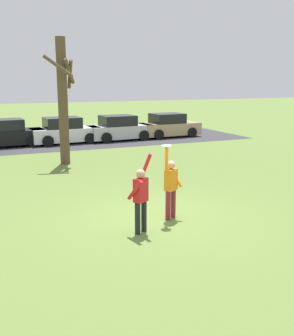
% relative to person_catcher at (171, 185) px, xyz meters
% --- Properties ---
extents(ground_plane, '(120.00, 120.00, 0.00)m').
position_rel_person_catcher_xyz_m(ground_plane, '(-0.30, 0.19, -0.98)').
color(ground_plane, olive).
extents(person_catcher, '(0.58, 0.52, 2.08)m').
position_rel_person_catcher_xyz_m(person_catcher, '(0.00, 0.00, 0.00)').
color(person_catcher, maroon).
rests_on(person_catcher, ground_plane).
extents(person_defender, '(0.65, 0.61, 2.04)m').
position_rel_person_catcher_xyz_m(person_defender, '(-1.18, -0.65, -0.00)').
color(person_defender, black).
rests_on(person_defender, ground_plane).
extents(frisbee_disc, '(0.26, 0.26, 0.02)m').
position_rel_person_catcher_xyz_m(frisbee_disc, '(-0.20, -0.11, 1.11)').
color(frisbee_disc, white).
rests_on(frisbee_disc, person_catcher).
extents(parked_car_black, '(4.18, 2.18, 1.59)m').
position_rel_person_catcher_xyz_m(parked_car_black, '(-3.07, 15.05, -0.25)').
color(parked_car_black, black).
rests_on(parked_car_black, ground_plane).
extents(parked_car_white, '(4.18, 2.18, 1.59)m').
position_rel_person_catcher_xyz_m(parked_car_white, '(0.28, 14.91, -0.25)').
color(parked_car_white, white).
rests_on(parked_car_white, ground_plane).
extents(parked_car_silver, '(4.18, 2.18, 1.59)m').
position_rel_person_catcher_xyz_m(parked_car_silver, '(3.81, 14.85, -0.25)').
color(parked_car_silver, '#BCBCC1').
rests_on(parked_car_silver, ground_plane).
extents(parked_car_tan, '(4.18, 2.18, 1.59)m').
position_rel_person_catcher_xyz_m(parked_car_tan, '(7.40, 14.97, -0.25)').
color(parked_car_tan, tan).
rests_on(parked_car_tan, ground_plane).
extents(parking_strip, '(23.79, 6.40, 0.01)m').
position_rel_person_catcher_xyz_m(parking_strip, '(0.33, 15.20, -0.98)').
color(parking_strip, '#38383D').
rests_on(parking_strip, ground_plane).
extents(bare_tree_tall, '(1.48, 1.30, 5.65)m').
position_rel_person_catcher_xyz_m(bare_tree_tall, '(-1.03, 8.73, 1.96)').
color(bare_tree_tall, brown).
rests_on(bare_tree_tall, ground_plane).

